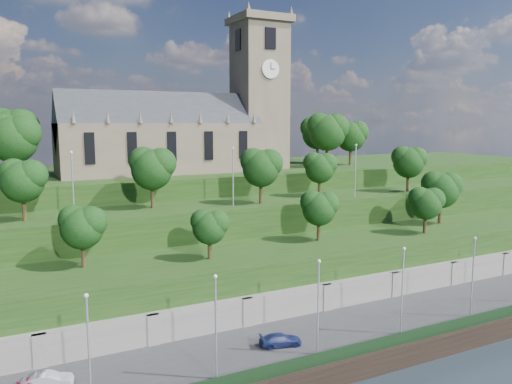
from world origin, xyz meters
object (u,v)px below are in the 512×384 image
church (189,126)px  car_middle (48,380)px  car_left (41,382)px  car_right (281,340)px

church → car_middle: size_ratio=9.90×
car_left → car_right: 21.09m
car_middle → church: bearing=-21.2°
car_middle → car_right: 20.56m
car_middle → car_right: car_middle is taller
car_left → car_right: car_left is taller
car_middle → car_right: bearing=-82.5°
car_left → church: bearing=-35.5°
church → car_middle: bearing=-123.3°
church → car_right: church is taller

